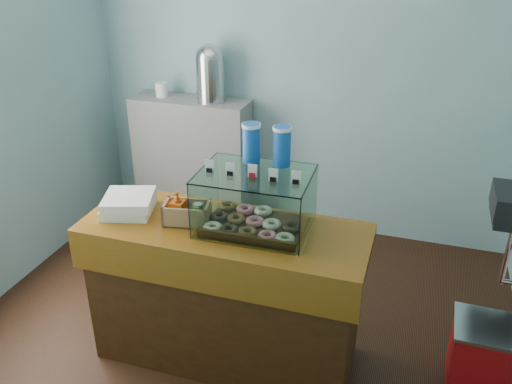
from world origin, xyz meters
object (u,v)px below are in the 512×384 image
(counter, at_px, (226,293))
(coffee_urn, at_px, (210,72))
(red_cooler, at_px, (491,355))
(display_case, at_px, (256,196))

(counter, xyz_separation_m, coffee_urn, (-0.70, 1.57, 0.89))
(counter, distance_m, red_cooler, 1.55)
(coffee_urn, bearing_deg, display_case, -59.87)
(counter, height_order, coffee_urn, coffee_urn)
(display_case, height_order, red_cooler, display_case)
(display_case, distance_m, red_cooler, 1.61)
(red_cooler, bearing_deg, counter, -170.11)
(coffee_urn, bearing_deg, red_cooler, -31.11)
(counter, xyz_separation_m, red_cooler, (1.51, 0.23, -0.26))
(coffee_urn, bearing_deg, counter, -65.86)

